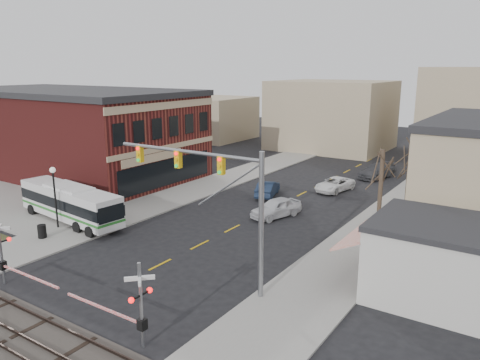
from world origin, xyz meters
name	(u,v)px	position (x,y,z in m)	size (l,w,h in m)	color
ground	(137,276)	(0.00, 0.00, 0.00)	(160.00, 160.00, 0.00)	black
sidewalk_west	(211,184)	(-9.50, 20.00, 0.06)	(5.00, 60.00, 0.12)	gray
sidewalk_east	(395,215)	(9.50, 20.00, 0.06)	(5.00, 60.00, 0.12)	gray
plaza_west	(7,199)	(-22.00, 5.00, 0.06)	(20.00, 10.00, 0.11)	gray
ballast_strip	(8,340)	(0.00, -8.00, 0.03)	(160.00, 5.00, 0.06)	#332D28
rail_tracks	(8,338)	(0.00, -8.00, 0.12)	(160.00, 3.91, 0.14)	#2D231E
brick_building	(69,131)	(-26.98, 16.00, 4.81)	(30.40, 15.40, 9.60)	maroon
awning_shop	(453,263)	(15.97, 7.00, 2.16)	(9.74, 6.20, 4.30)	beige
tree_east_a	(380,200)	(10.50, 12.00, 3.50)	(0.28, 0.28, 6.75)	#382B21
tree_east_b	(408,185)	(10.80, 18.00, 3.27)	(0.28, 0.28, 6.30)	#382B21
tree_east_c	(434,162)	(11.00, 26.00, 3.72)	(0.28, 0.28, 7.20)	#382B21
transit_bus	(70,202)	(-11.64, 4.26, 1.61)	(11.16, 3.56, 2.82)	silver
traffic_signal_mast	(218,188)	(4.73, 1.78, 5.74)	(9.96, 0.30, 8.00)	gray
rr_crossing_west	(5,253)	(-5.25, -4.82, 1.97)	(5.60, 1.36, 4.00)	gray
rr_crossing_east	(134,304)	(5.02, -4.93, 1.97)	(5.60, 1.36, 4.00)	gray
street_lamp	(54,185)	(-11.15, 2.65, 3.45)	(0.44, 0.44, 4.71)	black
trash_bin	(42,231)	(-10.13, 0.64, 0.60)	(0.60, 0.60, 0.95)	black
car_a	(276,208)	(1.38, 14.40, 0.79)	(1.86, 4.63, 1.58)	silver
car_b	(268,188)	(-2.47, 19.60, 0.73)	(1.53, 4.40, 1.45)	#19263F
car_c	(335,184)	(2.22, 24.80, 0.67)	(2.22, 4.82, 1.34)	white
car_d	(377,171)	(3.96, 32.72, 0.78)	(2.18, 5.37, 1.56)	#3D3E42
pedestrian_near	(103,215)	(-8.69, 4.97, 0.91)	(0.58, 0.38, 1.59)	#655B50
pedestrian_far	(115,206)	(-9.45, 6.83, 1.01)	(0.86, 0.67, 1.78)	#35405E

